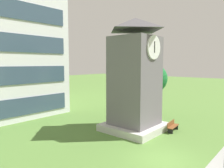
{
  "coord_description": "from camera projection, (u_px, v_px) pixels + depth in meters",
  "views": [
    {
      "loc": [
        -11.77,
        -5.93,
        6.0
      ],
      "look_at": [
        1.91,
        5.84,
        4.25
      ],
      "focal_mm": 34.37,
      "sensor_mm": 36.0,
      "label": 1
    }
  ],
  "objects": [
    {
      "name": "clock_tower",
      "position": [
        135.0,
        81.0,
        18.91
      ],
      "size": [
        4.83,
        4.83,
        9.89
      ],
      "color": "slate",
      "rests_on": "ground"
    },
    {
      "name": "ground_plane",
      "position": [
        163.0,
        160.0,
        13.31
      ],
      "size": [
        160.0,
        160.0,
        0.0
      ],
      "primitive_type": "plane",
      "color": "#567F38"
    },
    {
      "name": "tree_by_building",
      "position": [
        153.0,
        79.0,
        24.0
      ],
      "size": [
        3.29,
        3.29,
        5.94
      ],
      "color": "#513823",
      "rests_on": "ground"
    },
    {
      "name": "park_bench",
      "position": [
        172.0,
        126.0,
        18.97
      ],
      "size": [
        1.84,
        0.69,
        0.88
      ],
      "color": "brown",
      "rests_on": "ground"
    }
  ]
}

